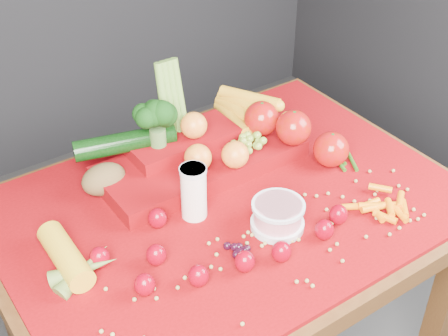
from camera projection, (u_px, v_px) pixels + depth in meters
table at (229, 236)px, 1.53m from camera, size 1.10×0.80×0.75m
red_cloth at (229, 204)px, 1.47m from camera, size 1.05×0.75×0.01m
milk_glass at (194, 190)px, 1.39m from camera, size 0.06×0.06×0.13m
yogurt_bowl at (278, 215)px, 1.38m from camera, size 0.12×0.12×0.07m
strawberry_scatter at (218, 248)px, 1.31m from camera, size 0.54×0.28×0.05m
dark_grape_cluster at (241, 247)px, 1.33m from camera, size 0.06×0.05×0.03m
soybean_scatter at (282, 249)px, 1.33m from camera, size 0.84×0.24×0.01m
corn_ear at (78, 265)px, 1.27m from camera, size 0.18×0.23×0.06m
potato at (104, 179)px, 1.48m from camera, size 0.11×0.08×0.08m
baby_carrot_pile at (381, 206)px, 1.43m from camera, size 0.18×0.17×0.03m
green_bean_pile at (338, 156)px, 1.62m from camera, size 0.14×0.12×0.01m
produce_mound at (214, 144)px, 1.56m from camera, size 0.61×0.37×0.27m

